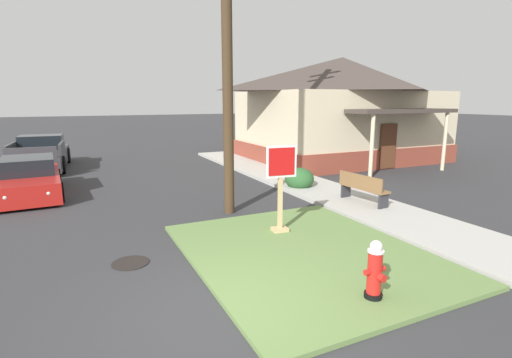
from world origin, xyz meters
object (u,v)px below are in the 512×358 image
object	(u,v)px
manhole_cover	(131,263)
street_bench	(362,187)
parked_sedan_red	(29,179)
stop_sign	(281,191)
fire_hydrant	(375,271)
pickup_truck_charcoal	(41,155)

from	to	relation	value
manhole_cover	street_bench	size ratio (longest dim) A/B	0.42
manhole_cover	parked_sedan_red	xyz separation A→B (m)	(-2.20, 6.95, 0.53)
stop_sign	street_bench	xyz separation A→B (m)	(3.33, 1.06, -0.46)
parked_sedan_red	street_bench	distance (m)	10.57
fire_hydrant	pickup_truck_charcoal	xyz separation A→B (m)	(-5.38, 15.61, 0.10)
street_bench	fire_hydrant	bearing A→B (deg)	-128.85
manhole_cover	pickup_truck_charcoal	bearing A→B (deg)	99.95
fire_hydrant	stop_sign	size ratio (longest dim) A/B	0.46
manhole_cover	pickup_truck_charcoal	distance (m)	12.69
parked_sedan_red	street_bench	xyz separation A→B (m)	(8.90, -5.71, 0.05)
pickup_truck_charcoal	street_bench	xyz separation A→B (m)	(8.89, -11.25, -0.03)
pickup_truck_charcoal	street_bench	bearing A→B (deg)	-51.67
fire_hydrant	parked_sedan_red	world-z (taller)	parked_sedan_red
parked_sedan_red	pickup_truck_charcoal	bearing A→B (deg)	89.94
stop_sign	manhole_cover	xyz separation A→B (m)	(-3.38, -0.18, -1.04)
fire_hydrant	manhole_cover	bearing A→B (deg)	135.63
parked_sedan_red	street_bench	bearing A→B (deg)	-32.69
parked_sedan_red	pickup_truck_charcoal	xyz separation A→B (m)	(0.01, 5.54, 0.08)
stop_sign	parked_sedan_red	size ratio (longest dim) A/B	0.47
fire_hydrant	manhole_cover	size ratio (longest dim) A/B	1.33
fire_hydrant	street_bench	xyz separation A→B (m)	(3.51, 4.36, 0.07)
manhole_cover	parked_sedan_red	world-z (taller)	parked_sedan_red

